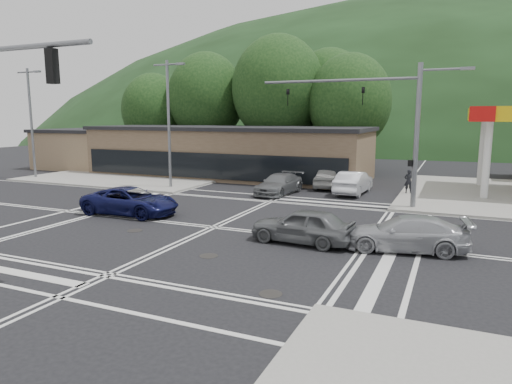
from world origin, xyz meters
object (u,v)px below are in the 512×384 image
at_px(car_blue_west, 130,201).
at_px(car_northbound, 279,184).
at_px(car_grey_center, 303,226).
at_px(car_queue_a, 353,182).
at_px(car_queue_b, 329,177).
at_px(car_silver_east, 405,233).
at_px(pedestrian, 409,181).

relative_size(car_blue_west, car_northbound, 1.11).
bearing_deg(car_grey_center, car_queue_a, -173.37).
relative_size(car_grey_center, car_queue_b, 0.92).
height_order(car_queue_a, car_queue_b, car_queue_b).
xyz_separation_m(car_silver_east, car_queue_a, (-4.60, 12.39, 0.08)).
height_order(car_blue_west, car_queue_a, car_queue_a).
relative_size(car_queue_a, car_northbound, 0.99).
height_order(car_blue_west, car_queue_b, car_queue_b).
bearing_deg(car_blue_west, car_silver_east, -96.03).
distance_m(car_grey_center, car_queue_a, 12.95).
height_order(car_grey_center, car_queue_a, car_queue_a).
bearing_deg(car_northbound, pedestrian, 26.09).
bearing_deg(car_queue_b, car_queue_a, 132.06).
distance_m(car_blue_west, car_queue_b, 15.12).
distance_m(car_silver_east, car_queue_b, 15.83).
height_order(car_blue_west, pedestrian, pedestrian).
relative_size(car_grey_center, car_northbound, 0.91).
bearing_deg(car_blue_west, pedestrian, -48.39).
bearing_deg(car_queue_a, car_silver_east, 112.85).
distance_m(car_queue_a, car_northbound, 5.01).
xyz_separation_m(car_grey_center, car_northbound, (-5.16, 10.82, -0.05)).
distance_m(car_northbound, pedestrian, 8.54).
distance_m(car_grey_center, car_northbound, 11.98).
bearing_deg(car_blue_west, car_grey_center, -100.77).
xyz_separation_m(car_queue_b, pedestrian, (5.65, -1.04, 0.14)).
bearing_deg(car_queue_a, car_grey_center, 95.21).
bearing_deg(pedestrian, car_blue_west, 44.62).
bearing_deg(car_silver_east, pedestrian, 175.35).
distance_m(car_grey_center, car_silver_east, 4.02).
xyz_separation_m(car_blue_west, car_queue_a, (9.46, 11.35, 0.04)).
relative_size(car_queue_b, pedestrian, 2.97).
bearing_deg(car_queue_b, pedestrian, 162.76).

